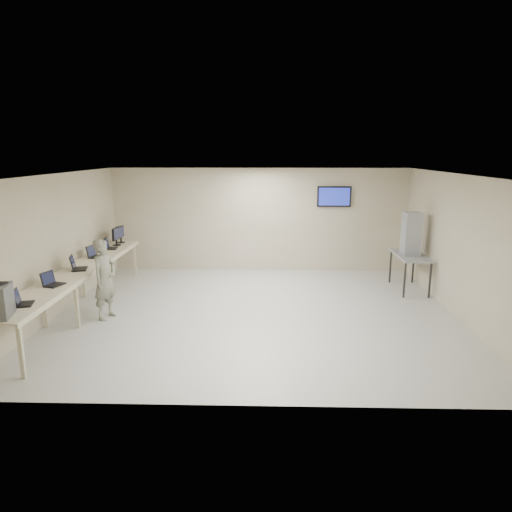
{
  "coord_description": "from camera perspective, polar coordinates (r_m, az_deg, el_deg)",
  "views": [
    {
      "loc": [
        0.25,
        -8.83,
        3.23
      ],
      "look_at": [
        0.0,
        0.2,
        1.15
      ],
      "focal_mm": 32.0,
      "sensor_mm": 36.0,
      "label": 1
    }
  ],
  "objects": [
    {
      "name": "laptop_3",
      "position": [
        10.87,
        -19.52,
        0.21
      ],
      "size": [
        0.35,
        0.4,
        0.27
      ],
      "rotation": [
        0.0,
        0.0,
        -0.21
      ],
      "color": "black",
      "rests_on": "workbench"
    },
    {
      "name": "laptop_1",
      "position": [
        8.88,
        -24.17,
        -2.98
      ],
      "size": [
        0.35,
        0.38,
        0.26
      ],
      "rotation": [
        0.0,
        0.0,
        -0.29
      ],
      "color": "black",
      "rests_on": "workbench"
    },
    {
      "name": "storage_bins",
      "position": [
        11.22,
        18.84,
        2.65
      ],
      "size": [
        0.38,
        0.42,
        1.0
      ],
      "color": "#A4A8AF",
      "rests_on": "side_table"
    },
    {
      "name": "side_table",
      "position": [
        11.34,
        18.73,
        -0.2
      ],
      "size": [
        0.67,
        1.43,
        0.86
      ],
      "color": "gray",
      "rests_on": "ground"
    },
    {
      "name": "laptop_2",
      "position": [
        9.88,
        -21.51,
        -1.16
      ],
      "size": [
        0.39,
        0.43,
        0.29
      ],
      "rotation": [
        0.0,
        0.0,
        0.26
      ],
      "color": "black",
      "rests_on": "workbench"
    },
    {
      "name": "soldier",
      "position": [
        9.37,
        -18.37,
        -2.77
      ],
      "size": [
        0.54,
        0.67,
        1.59
      ],
      "primitive_type": "imported",
      "rotation": [
        0.0,
        0.0,
        1.26
      ],
      "color": "#676A4F",
      "rests_on": "ground"
    },
    {
      "name": "laptop_0",
      "position": [
        7.99,
        -27.28,
        -5.0
      ],
      "size": [
        0.34,
        0.37,
        0.25
      ],
      "rotation": [
        0.0,
        0.0,
        0.29
      ],
      "color": "black",
      "rests_on": "workbench"
    },
    {
      "name": "monitor_near",
      "position": [
        12.04,
        -17.09,
        2.56
      ],
      "size": [
        0.21,
        0.46,
        0.46
      ],
      "color": "black",
      "rests_on": "workbench"
    },
    {
      "name": "workbench",
      "position": [
        9.93,
        -21.22,
        -1.95
      ],
      "size": [
        0.76,
        6.0,
        0.9
      ],
      "color": "beige",
      "rests_on": "ground"
    },
    {
      "name": "room",
      "position": [
        9.08,
        0.18,
        1.4
      ],
      "size": [
        8.01,
        7.01,
        2.81
      ],
      "color": "#BDBDBD",
      "rests_on": "ground"
    },
    {
      "name": "monitor_far",
      "position": [
        12.38,
        -16.57,
        2.77
      ],
      "size": [
        0.19,
        0.43,
        0.42
      ],
      "color": "black",
      "rests_on": "workbench"
    },
    {
      "name": "laptop_4",
      "position": [
        11.71,
        -17.85,
        1.2
      ],
      "size": [
        0.32,
        0.37,
        0.26
      ],
      "rotation": [
        0.0,
        0.0,
        0.13
      ],
      "color": "black",
      "rests_on": "workbench"
    }
  ]
}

